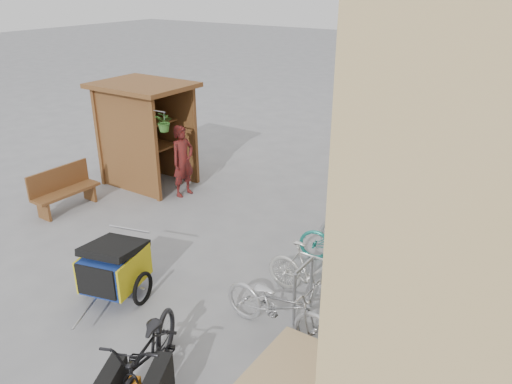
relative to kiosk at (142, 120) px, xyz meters
The scene contains 17 objects.
ground 4.39m from the kiosk, 37.02° to the right, with size 80.00×80.00×0.00m, color gray.
kiosk is the anchor object (origin of this frame).
bike_rack 5.67m from the kiosk, ahead, with size 0.05×5.35×0.86m.
pallet_stack 7.50m from the kiosk, 31.66° to the right, with size 1.00×1.20×0.40m.
bench 2.33m from the kiosk, 101.11° to the right, with size 0.47×1.45×0.91m.
shopping_carts 7.71m from the kiosk, 34.87° to the left, with size 0.61×2.05×1.09m.
child_trailer 4.80m from the kiosk, 50.82° to the right, with size 1.08×1.70×0.98m.
cargo_bike 6.80m from the kiosk, 44.91° to the right, with size 1.38×1.97×0.98m.
person_kiosk 1.43m from the kiosk, ahead, with size 0.59×0.39×1.62m, color maroon.
bike_0 6.34m from the kiosk, 28.70° to the right, with size 0.60×1.73×0.91m, color #A6A7AB.
bike_1 5.95m from the kiosk, 20.23° to the right, with size 0.43×1.52×0.91m, color beige.
bike_2 5.68m from the kiosk, ahead, with size 0.57×1.63×0.86m, color #1F7E73.
bike_3 5.74m from the kiosk, ahead, with size 0.44×1.56×0.94m, color #A6A7AB.
bike_4 5.71m from the kiosk, ahead, with size 0.59×1.70×0.89m, color beige.
bike_5 5.90m from the kiosk, ahead, with size 0.44×1.55×0.93m, color black.
bike_6 5.83m from the kiosk, 16.94° to the left, with size 0.54×1.54×0.81m, color #A6A7AB.
bike_7 6.01m from the kiosk, 18.05° to the left, with size 0.46×1.64×0.99m, color maroon.
Camera 1 is at (5.05, -5.38, 4.56)m, focal length 35.00 mm.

